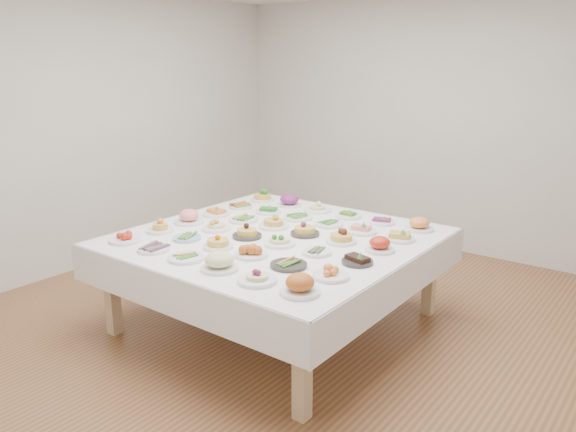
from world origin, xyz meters
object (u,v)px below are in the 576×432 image
Objects in this scene: dish_0 at (125,236)px; dish_18 at (216,211)px; dish_35 at (419,223)px; display_table at (277,244)px.

dish_0 is 1.03× the size of dish_18.
display_table is at bearing -134.94° from dish_35.
dish_18 is 0.99× the size of dish_35.
display_table is 1.18m from dish_35.
dish_18 is (-0.81, 0.16, 0.11)m from display_table.
dish_0 is 0.97m from dish_18.
display_table is at bearing -11.05° from dish_18.
dish_35 is (1.64, 0.67, 0.02)m from dish_18.
dish_0 is at bearing -90.78° from dish_18.
dish_0 is at bearing -135.19° from dish_35.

